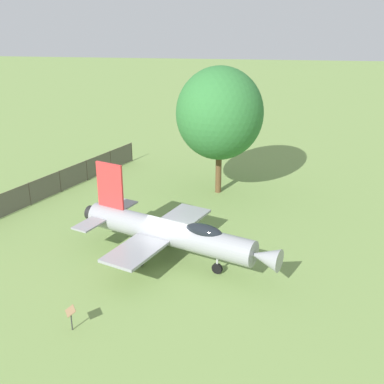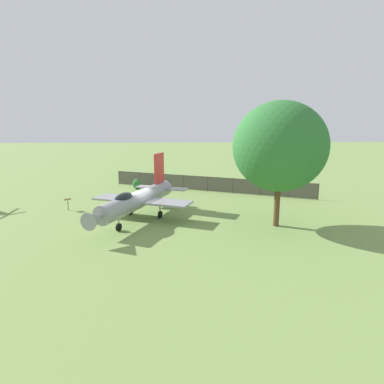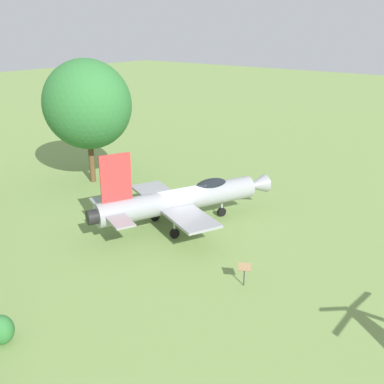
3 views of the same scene
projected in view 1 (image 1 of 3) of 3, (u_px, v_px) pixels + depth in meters
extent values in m
plane|color=#75934C|center=(169.00, 259.00, 28.31)|extent=(200.00, 200.00, 0.00)
cylinder|color=gray|center=(168.00, 232.00, 27.67)|extent=(5.38, 10.15, 1.44)
cone|color=gray|center=(265.00, 257.00, 25.02)|extent=(1.75, 1.95, 1.22)
cylinder|color=black|center=(93.00, 213.00, 30.16)|extent=(1.03, 0.89, 0.86)
ellipsoid|color=black|center=(204.00, 231.00, 26.40)|extent=(1.69, 2.38, 0.84)
cube|color=red|center=(110.00, 186.00, 28.71)|extent=(0.83, 1.71, 2.74)
cube|color=gray|center=(182.00, 217.00, 29.99)|extent=(4.07, 3.33, 0.16)
cube|color=gray|center=(135.00, 251.00, 25.97)|extent=(4.07, 3.33, 0.16)
cube|color=gray|center=(123.00, 205.00, 30.93)|extent=(2.09, 1.71, 0.10)
cube|color=gray|center=(89.00, 225.00, 28.30)|extent=(2.09, 1.71, 0.10)
cylinder|color=#A5A8AD|center=(217.00, 258.00, 26.54)|extent=(0.12, 0.12, 1.28)
cylinder|color=black|center=(217.00, 268.00, 26.77)|extent=(0.40, 0.62, 0.60)
cylinder|color=#A5A8AD|center=(166.00, 231.00, 29.59)|extent=(0.12, 0.12, 1.28)
cylinder|color=black|center=(166.00, 241.00, 29.82)|extent=(0.40, 0.62, 0.60)
cylinder|color=#A5A8AD|center=(139.00, 251.00, 27.29)|extent=(0.12, 0.12, 1.28)
cylinder|color=black|center=(139.00, 261.00, 27.52)|extent=(0.40, 0.62, 0.60)
cylinder|color=brown|center=(219.00, 166.00, 37.38)|extent=(0.45, 0.45, 4.23)
ellipsoid|color=#2D7033|center=(220.00, 113.00, 35.88)|extent=(7.12, 6.41, 6.79)
cylinder|color=#4C4238|center=(132.00, 152.00, 45.15)|extent=(0.08, 0.08, 1.74)
cylinder|color=#4C4238|center=(111.00, 160.00, 42.71)|extent=(0.08, 0.08, 1.74)
cylinder|color=#4C4238|center=(87.00, 170.00, 40.27)|extent=(0.08, 0.08, 1.74)
cylinder|color=#4C4238|center=(60.00, 181.00, 37.83)|extent=(0.08, 0.08, 1.74)
cylinder|color=#4C4238|center=(30.00, 194.00, 35.40)|extent=(0.08, 0.08, 1.74)
cylinder|color=#4C4238|center=(28.00, 183.00, 35.09)|extent=(22.25, 9.94, 0.05)
cube|color=#59544C|center=(30.00, 194.00, 35.40)|extent=(22.24, 9.91, 1.67)
cylinder|color=#333333|center=(72.00, 322.00, 22.13)|extent=(0.06, 0.06, 0.90)
cube|color=olive|center=(70.00, 311.00, 21.92)|extent=(0.72, 0.65, 0.25)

